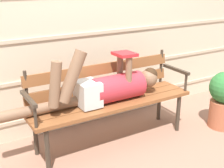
{
  "coord_description": "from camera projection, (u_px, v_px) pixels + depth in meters",
  "views": [
    {
      "loc": [
        -1.46,
        -2.35,
        1.66
      ],
      "look_at": [
        0.0,
        0.1,
        0.64
      ],
      "focal_mm": 49.39,
      "sensor_mm": 36.0,
      "label": 1
    }
  ],
  "objects": [
    {
      "name": "ground_plane",
      "position": [
        117.0,
        145.0,
        3.17
      ],
      "size": [
        12.0,
        12.0,
        0.0
      ],
      "primitive_type": "plane",
      "color": "#936B56"
    },
    {
      "name": "house_siding",
      "position": [
        85.0,
        14.0,
        3.28
      ],
      "size": [
        4.84,
        0.08,
        2.52
      ],
      "color": "beige",
      "rests_on": "ground"
    },
    {
      "name": "park_bench",
      "position": [
        109.0,
        95.0,
        3.13
      ],
      "size": [
        1.71,
        0.44,
        0.85
      ],
      "color": "brown",
      "rests_on": "ground"
    },
    {
      "name": "reclining_person",
      "position": [
        105.0,
        87.0,
        2.99
      ],
      "size": [
        1.74,
        0.27,
        0.59
      ],
      "color": "#B72D38"
    },
    {
      "name": "potted_plant",
      "position": [
        224.0,
        98.0,
        3.45
      ],
      "size": [
        0.36,
        0.36,
        0.66
      ],
      "color": "#AD5B3D",
      "rests_on": "ground"
    }
  ]
}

